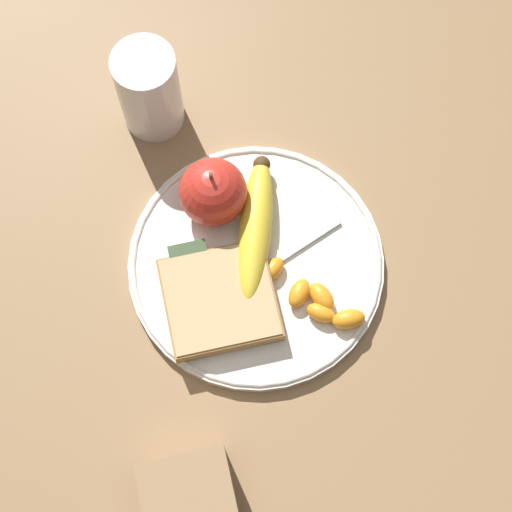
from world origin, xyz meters
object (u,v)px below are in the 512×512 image
Objects in this scene: fork at (258,271)px; plate at (256,264)px; jam_packet at (190,260)px; condiment_caddy at (190,502)px; banana at (255,228)px; bread_slice at (220,300)px; juice_glass at (149,92)px; apple at (213,192)px.

plate is at bearing -114.18° from fork.
jam_packet reaches higher than fork.
plate is at bearing -11.83° from jam_packet.
condiment_caddy reaches higher than jam_packet.
banana is 0.08m from bread_slice.
juice_glass is 0.67× the size of fork.
condiment_caddy reaches higher than plate.
juice_glass is 0.41m from condiment_caddy.
condiment_caddy is (-0.07, -0.18, 0.01)m from bread_slice.
fork is 0.23m from condiment_caddy.
apple reaches higher than jam_packet.
apple is (-0.03, 0.07, 0.04)m from plate.
banana is at bearing 13.18° from jam_packet.
plate is 0.04m from banana.
bread_slice reaches higher than fork.
juice_glass is 0.13m from apple.
apple reaches higher than fork.
condiment_caddy reaches higher than banana.
fork is at bearing -19.80° from jam_packet.
juice_glass is at bearing 109.49° from plate.
condiment_caddy is (-0.11, -0.21, 0.02)m from plate.
bread_slice is at bearing -83.92° from juice_glass.
juice_glass reaches higher than condiment_caddy.
fork is at bearing -92.95° from plate.
plate is 0.08m from apple.
juice_glass is (-0.07, 0.19, 0.04)m from plate.
apple is 0.06m from banana.
plate is 0.06m from bread_slice.
bread_slice is (-0.02, -0.10, -0.02)m from apple.
apple is at bearing 111.52° from plate.
fork is 4.31× the size of jam_packet.
jam_packet is (-0.02, 0.05, -0.00)m from bread_slice.
bread_slice is 2.85× the size of jam_packet.
juice_glass reaches higher than jam_packet.
banana is (0.01, 0.03, 0.02)m from plate.
bread_slice is at bearing -128.51° from banana.
juice_glass is at bearing -92.72° from fork.
fork is at bearing 61.73° from condiment_caddy.
jam_packet is 0.23m from condiment_caddy.
banana is 4.20× the size of jam_packet.
apple is at bearing 73.80° from condiment_caddy.
plate is 0.07m from jam_packet.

